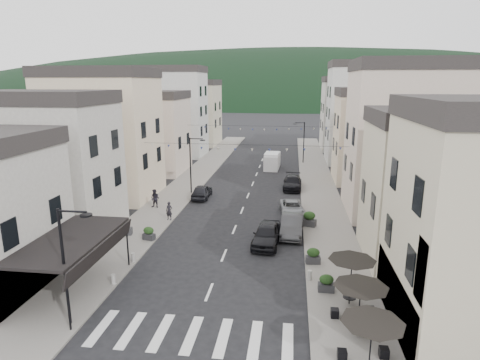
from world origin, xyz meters
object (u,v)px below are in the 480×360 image
object	(u,v)px
parked_car_b	(292,225)
delivery_van	(272,161)
parked_car_c	(292,208)
parked_car_e	(202,191)
parked_car_d	(292,183)
pedestrian_b	(155,199)
parked_car_a	(267,234)
pedestrian_a	(169,211)

from	to	relation	value
parked_car_b	delivery_van	size ratio (longest dim) A/B	0.97
parked_car_c	parked_car_e	size ratio (longest dim) A/B	1.07
parked_car_c	parked_car_d	xyz separation A→B (m)	(0.02, 8.94, 0.10)
parked_car_b	parked_car_c	world-z (taller)	parked_car_b
parked_car_e	pedestrian_b	distance (m)	5.43
parked_car_d	pedestrian_b	xyz separation A→B (m)	(-12.73, -8.98, 0.29)
parked_car_a	pedestrian_b	xyz separation A→B (m)	(-10.93, 7.09, 0.21)
parked_car_e	parked_car_a	bearing A→B (deg)	122.35
pedestrian_a	parked_car_a	bearing A→B (deg)	-15.88
parked_car_b	pedestrian_a	world-z (taller)	pedestrian_a
parked_car_a	parked_car_e	bearing A→B (deg)	128.72
delivery_van	pedestrian_b	size ratio (longest dim) A/B	2.75
pedestrian_a	parked_car_d	bearing A→B (deg)	58.09
parked_car_d	pedestrian_a	distance (m)	15.98
parked_car_c	pedestrian_a	bearing A→B (deg)	-169.37
parked_car_b	delivery_van	xyz separation A→B (m)	(-2.80, 24.25, 0.35)
parked_car_a	parked_car_b	size ratio (longest dim) A/B	0.98
parked_car_a	parked_car_b	world-z (taller)	parked_car_a
parked_car_a	parked_car_d	xyz separation A→B (m)	(1.80, 16.06, -0.08)
parked_car_b	pedestrian_b	bearing A→B (deg)	161.04
parked_car_c	delivery_van	world-z (taller)	delivery_van
parked_car_b	delivery_van	world-z (taller)	delivery_van
parked_car_c	pedestrian_b	size ratio (longest dim) A/B	2.51
parked_car_a	parked_car_d	bearing A→B (deg)	88.89
parked_car_b	parked_car_e	bearing A→B (deg)	137.66
parked_car_b	parked_car_c	size ratio (longest dim) A/B	1.06
parked_car_d	delivery_van	distance (m)	10.76
parked_car_d	parked_car_e	size ratio (longest dim) A/B	1.19
parked_car_a	pedestrian_a	xyz separation A→B (m)	(-8.60, 3.93, 0.13)
parked_car_b	pedestrian_a	bearing A→B (deg)	172.57
parked_car_d	parked_car_e	xyz separation A→B (m)	(-9.20, -4.86, -0.01)
delivery_van	parked_car_c	bearing A→B (deg)	-79.13
parked_car_e	pedestrian_b	size ratio (longest dim) A/B	2.34
parked_car_d	pedestrian_b	distance (m)	15.58
parked_car_c	delivery_van	distance (m)	19.53
parked_car_b	parked_car_e	xyz separation A→B (m)	(-9.20, 9.01, -0.07)
parked_car_b	pedestrian_b	world-z (taller)	pedestrian_b
parked_car_c	pedestrian_a	distance (m)	10.86
parked_car_b	delivery_van	distance (m)	24.41
parked_car_e	pedestrian_b	bearing A→B (deg)	48.28
parked_car_a	parked_car_e	world-z (taller)	parked_car_a
pedestrian_a	parked_car_b	bearing A→B (deg)	-0.78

